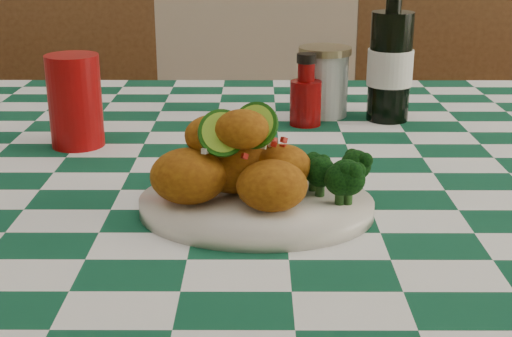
# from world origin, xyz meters

# --- Properties ---
(plate) EXTENTS (0.29, 0.23, 0.02)m
(plate) POSITION_xyz_m (-0.03, -0.20, 0.80)
(plate) COLOR silver
(plate) RESTS_ON dining_table
(fried_chicken_pile) EXTENTS (0.17, 0.12, 0.11)m
(fried_chicken_pile) POSITION_xyz_m (-0.05, -0.20, 0.86)
(fried_chicken_pile) COLOR #9B5B0F
(fried_chicken_pile) RESTS_ON plate
(broccoli_side) EXTENTS (0.07, 0.07, 0.06)m
(broccoli_side) POSITION_xyz_m (0.06, -0.19, 0.83)
(broccoli_side) COLOR black
(broccoli_side) RESTS_ON plate
(red_tumbler) EXTENTS (0.09, 0.09, 0.14)m
(red_tumbler) POSITION_xyz_m (-0.30, 0.06, 0.85)
(red_tumbler) COLOR #950808
(red_tumbler) RESTS_ON dining_table
(ketchup_bottle) EXTENTS (0.06, 0.06, 0.12)m
(ketchup_bottle) POSITION_xyz_m (0.05, 0.17, 0.85)
(ketchup_bottle) COLOR #6F0505
(ketchup_bottle) RESTS_ON dining_table
(mason_jar) EXTENTS (0.11, 0.11, 0.12)m
(mason_jar) POSITION_xyz_m (0.08, 0.23, 0.85)
(mason_jar) COLOR #B2BCBA
(mason_jar) RESTS_ON dining_table
(beer_bottle) EXTENTS (0.09, 0.09, 0.25)m
(beer_bottle) POSITION_xyz_m (0.19, 0.21, 0.91)
(beer_bottle) COLOR black
(beer_bottle) RESTS_ON dining_table
(wooden_chair_left) EXTENTS (0.49, 0.50, 0.92)m
(wooden_chair_left) POSITION_xyz_m (-0.48, 0.70, 0.46)
(wooden_chair_left) COLOR #472814
(wooden_chair_left) RESTS_ON ground
(wooden_chair_right) EXTENTS (0.47, 0.49, 0.94)m
(wooden_chair_right) POSITION_xyz_m (0.43, 0.75, 0.47)
(wooden_chair_right) COLOR #472814
(wooden_chair_right) RESTS_ON ground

